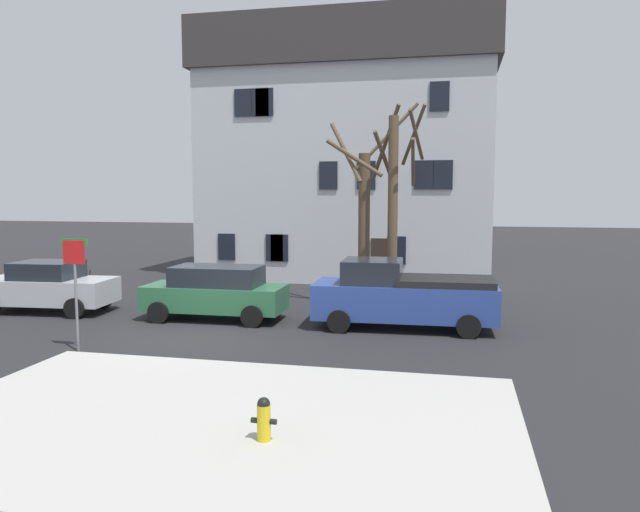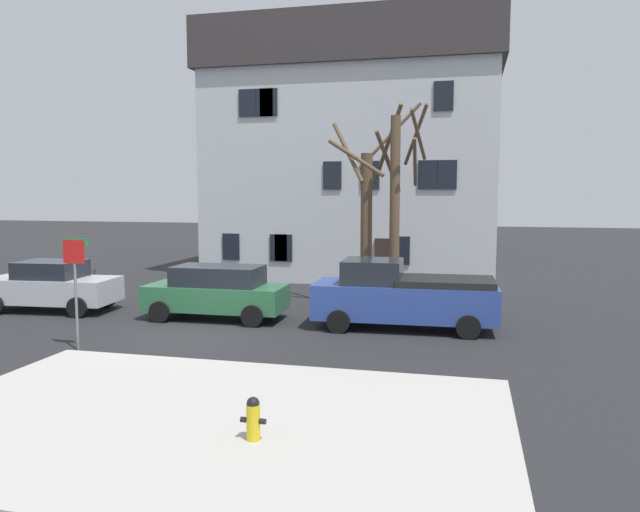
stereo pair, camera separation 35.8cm
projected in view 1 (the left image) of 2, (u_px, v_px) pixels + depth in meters
ground_plane at (193, 338)px, 17.11m from camera, size 120.00×120.00×0.00m
sidewalk_slab at (213, 422)px, 10.71m from camera, size 10.66×7.01×0.12m
building_main at (347, 151)px, 29.18m from camera, size 13.79×6.54×11.89m
tree_bare_near at (365, 215)px, 22.09m from camera, size 2.60×2.61×7.18m
tree_bare_mid at (395, 202)px, 21.15m from camera, size 2.57×2.45×7.29m
car_silver_sedan at (48, 287)px, 20.77m from camera, size 4.53×2.37×1.73m
car_green_wagon at (216, 292)px, 19.52m from camera, size 4.51×2.04×1.73m
pickup_truck_blue at (403, 295)px, 18.28m from camera, size 5.46×2.35×2.06m
fire_hydrant at (264, 418)px, 9.72m from camera, size 0.42×0.22×0.71m
street_sign_pole at (75, 273)px, 15.46m from camera, size 0.76×0.07×2.91m
bicycle_leaning at (95, 286)px, 24.07m from camera, size 1.72×0.41×1.03m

